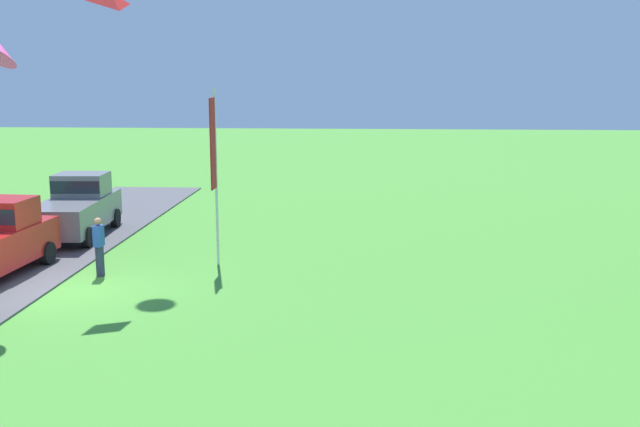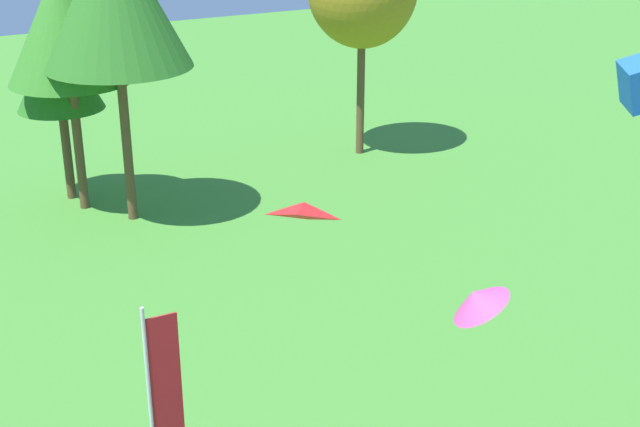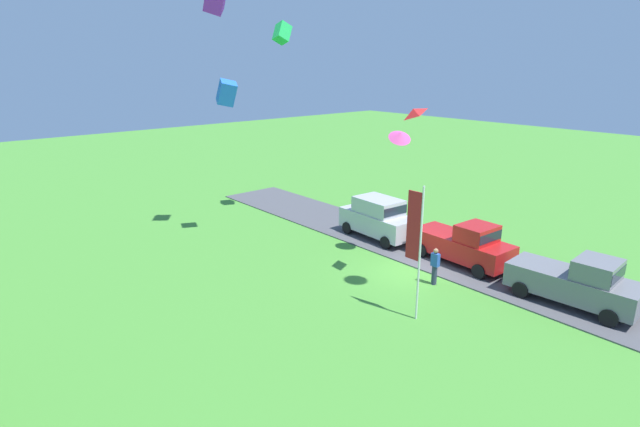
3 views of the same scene
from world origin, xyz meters
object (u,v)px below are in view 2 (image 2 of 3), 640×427
object	(u,v)px
tree_right_of_center	(57,67)
kite_diamond_over_trees	(304,209)
flag_banner	(161,392)
kite_delta_high_right	(477,300)
tree_center_back	(65,22)

from	to	relation	value
tree_right_of_center	kite_diamond_over_trees	xyz separation A→B (m)	(-0.52, -22.35, 2.22)
flag_banner	kite_delta_high_right	bearing A→B (deg)	-42.90
kite_diamond_over_trees	kite_delta_high_right	xyz separation A→B (m)	(2.26, -1.97, -1.37)
tree_right_of_center	kite_delta_high_right	xyz separation A→B (m)	(1.74, -24.32, 0.85)
kite_diamond_over_trees	kite_delta_high_right	bearing A→B (deg)	-41.05
tree_right_of_center	flag_banner	distance (m)	20.51
kite_diamond_over_trees	kite_delta_high_right	world-z (taller)	kite_diamond_over_trees
tree_center_back	kite_delta_high_right	bearing A→B (deg)	-86.16
tree_right_of_center	kite_delta_high_right	bearing A→B (deg)	-85.90
tree_right_of_center	kite_delta_high_right	distance (m)	24.40
flag_banner	tree_right_of_center	bearing A→B (deg)	82.51
tree_right_of_center	kite_diamond_over_trees	size ratio (longest dim) A/B	7.46
tree_center_back	kite_diamond_over_trees	size ratio (longest dim) A/B	10.12
tree_right_of_center	kite_delta_high_right	size ratio (longest dim) A/B	6.64
tree_center_back	flag_banner	bearing A→B (deg)	-98.62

